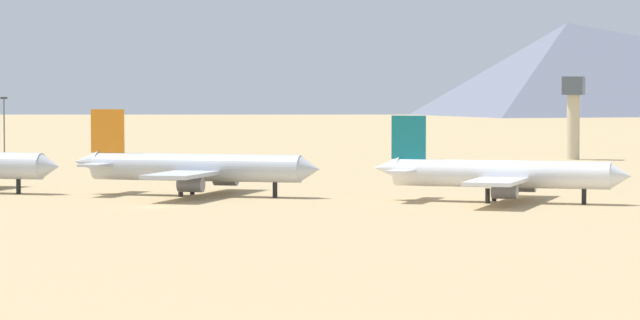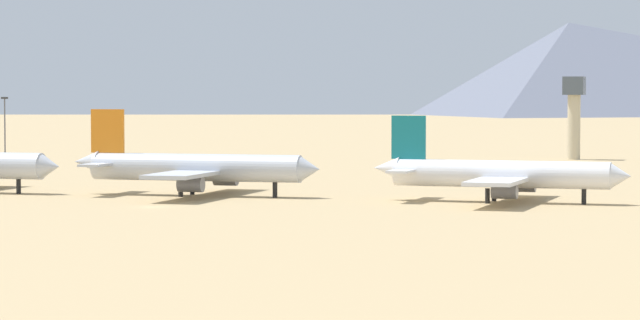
{
  "view_description": "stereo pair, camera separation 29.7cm",
  "coord_description": "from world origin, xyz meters",
  "px_view_note": "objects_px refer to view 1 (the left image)",
  "views": [
    {
      "loc": [
        93.68,
        -217.37,
        18.41
      ],
      "look_at": [
        16.94,
        31.16,
        6.0
      ],
      "focal_mm": 87.31,
      "sensor_mm": 36.0,
      "label": 1
    },
    {
      "loc": [
        93.97,
        -217.29,
        18.41
      ],
      "look_at": [
        16.94,
        31.16,
        6.0
      ],
      "focal_mm": 87.31,
      "sensor_mm": 36.0,
      "label": 2
    }
  ],
  "objects_px": {
    "parked_jet_teal_5": "(498,174)",
    "light_pole_west": "(4,123)",
    "control_tower": "(573,109)",
    "parked_jet_orange_4": "(194,168)"
  },
  "relations": [
    {
      "from": "light_pole_west",
      "to": "parked_jet_orange_4",
      "type": "bearing_deg",
      "value": -49.57
    },
    {
      "from": "parked_jet_orange_4",
      "to": "control_tower",
      "type": "bearing_deg",
      "value": 72.54
    },
    {
      "from": "parked_jet_teal_5",
      "to": "light_pole_west",
      "type": "distance_m",
      "value": 189.21
    },
    {
      "from": "parked_jet_orange_4",
      "to": "light_pole_west",
      "type": "distance_m",
      "value": 152.16
    },
    {
      "from": "parked_jet_teal_5",
      "to": "control_tower",
      "type": "bearing_deg",
      "value": 93.94
    },
    {
      "from": "parked_jet_teal_5",
      "to": "light_pole_west",
      "type": "height_order",
      "value": "light_pole_west"
    },
    {
      "from": "parked_jet_teal_5",
      "to": "light_pole_west",
      "type": "relative_size",
      "value": 2.65
    },
    {
      "from": "control_tower",
      "to": "light_pole_west",
      "type": "distance_m",
      "value": 145.09
    },
    {
      "from": "control_tower",
      "to": "light_pole_west",
      "type": "bearing_deg",
      "value": -167.06
    },
    {
      "from": "parked_jet_orange_4",
      "to": "parked_jet_teal_5",
      "type": "xyz_separation_m",
      "value": [
        51.48,
        0.69,
        -0.27
      ]
    }
  ]
}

